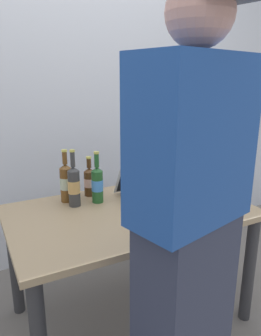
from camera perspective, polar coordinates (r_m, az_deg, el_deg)
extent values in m
plane|color=slate|center=(2.27, -0.07, -24.54)|extent=(8.00, 8.00, 0.00)
cube|color=#9E8460|center=(1.88, -0.08, -7.85)|extent=(1.37, 0.84, 0.03)
cylinder|color=#2D2D30|center=(2.16, 20.42, -16.61)|extent=(0.07, 0.07, 0.69)
cylinder|color=#2D2D30|center=(2.21, -19.98, -15.75)|extent=(0.07, 0.07, 0.69)
cylinder|color=#2D2D30|center=(2.62, 8.64, -9.66)|extent=(0.07, 0.07, 0.69)
cube|color=#B7BABC|center=(1.99, 4.34, -5.83)|extent=(0.36, 0.25, 0.01)
cube|color=#232326|center=(1.97, 4.64, -5.80)|extent=(0.30, 0.15, 0.00)
cube|color=#B7BABC|center=(2.10, 1.96, -1.66)|extent=(0.35, 0.12, 0.19)
cube|color=black|center=(2.10, 2.00, -1.69)|extent=(0.32, 0.11, 0.18)
cylinder|color=#1E5123|center=(1.96, -5.93, -3.33)|extent=(0.07, 0.07, 0.20)
cone|color=#1E5123|center=(1.92, -6.02, -0.21)|extent=(0.07, 0.07, 0.02)
cylinder|color=#1E5123|center=(1.91, -6.07, 1.34)|extent=(0.03, 0.03, 0.08)
cylinder|color=#BFB74C|center=(1.90, -6.11, 2.74)|extent=(0.03, 0.03, 0.01)
cylinder|color=#3D80C9|center=(1.95, -5.94, -3.06)|extent=(0.07, 0.07, 0.07)
cylinder|color=brown|center=(2.00, -11.41, -2.97)|extent=(0.07, 0.07, 0.21)
cone|color=brown|center=(1.96, -11.60, 0.31)|extent=(0.07, 0.07, 0.03)
cylinder|color=brown|center=(1.95, -11.68, 1.77)|extent=(0.03, 0.03, 0.08)
cylinder|color=#BFB74C|center=(1.94, -11.75, 3.05)|extent=(0.03, 0.03, 0.01)
cylinder|color=#A6B399|center=(1.99, -11.42, -2.68)|extent=(0.07, 0.07, 0.07)
cylinder|color=#333333|center=(1.92, -10.03, -3.62)|extent=(0.07, 0.07, 0.22)
cone|color=#333333|center=(1.88, -10.21, -0.15)|extent=(0.07, 0.07, 0.02)
cylinder|color=#333333|center=(1.87, -10.30, 1.53)|extent=(0.03, 0.03, 0.09)
cylinder|color=#BFB74C|center=(1.85, -10.37, 3.05)|extent=(0.03, 0.03, 0.01)
cylinder|color=tan|center=(1.91, -10.05, -3.31)|extent=(0.07, 0.07, 0.08)
cylinder|color=#472B14|center=(2.08, -7.31, -2.75)|extent=(0.07, 0.07, 0.16)
cone|color=#472B14|center=(2.05, -7.40, -0.30)|extent=(0.07, 0.07, 0.02)
cylinder|color=#472B14|center=(2.04, -7.44, 0.86)|extent=(0.03, 0.03, 0.06)
cylinder|color=#BFB74C|center=(2.03, -7.48, 1.85)|extent=(0.03, 0.03, 0.01)
cylinder|color=#D4A597|center=(2.08, -7.32, -2.54)|extent=(0.07, 0.07, 0.06)
cube|color=#2D3347|center=(1.46, 9.26, -26.59)|extent=(0.41, 0.31, 0.98)
cube|color=#1E4793|center=(1.10, 11.06, 4.68)|extent=(0.49, 0.33, 0.57)
sphere|color=tan|center=(1.10, 12.27, 25.48)|extent=(0.22, 0.22, 0.22)
cube|color=silver|center=(2.60, -9.89, 11.95)|extent=(6.00, 0.10, 2.60)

